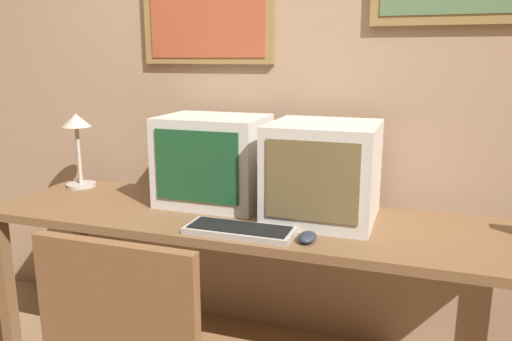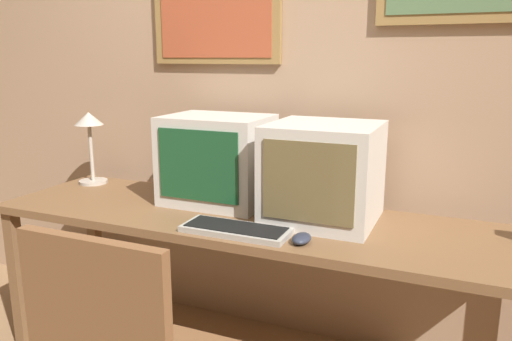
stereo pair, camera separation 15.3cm
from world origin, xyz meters
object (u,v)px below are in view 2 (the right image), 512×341
at_px(monitor_left, 217,160).
at_px(desk_lamp, 90,132).
at_px(keyboard_main, 236,230).
at_px(mouse_near_keyboard, 301,239).
at_px(monitor_right, 323,172).

xyz_separation_m(monitor_left, desk_lamp, (-0.77, 0.05, 0.07)).
relative_size(monitor_left, keyboard_main, 1.10).
bearing_deg(keyboard_main, desk_lamp, 159.10).
relative_size(mouse_near_keyboard, desk_lamp, 0.27).
bearing_deg(desk_lamp, monitor_right, -4.75).
height_order(monitor_right, desk_lamp, monitor_right).
bearing_deg(monitor_left, mouse_near_keyboard, -33.63).
xyz_separation_m(mouse_near_keyboard, desk_lamp, (-1.29, 0.40, 0.25)).
relative_size(monitor_right, desk_lamp, 1.14).
height_order(keyboard_main, desk_lamp, desk_lamp).
xyz_separation_m(monitor_right, keyboard_main, (-0.26, -0.28, -0.19)).
xyz_separation_m(monitor_right, mouse_near_keyboard, (0.01, -0.29, -0.18)).
bearing_deg(keyboard_main, monitor_right, 47.78).
height_order(mouse_near_keyboard, desk_lamp, desk_lamp).
bearing_deg(desk_lamp, keyboard_main, -20.90).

